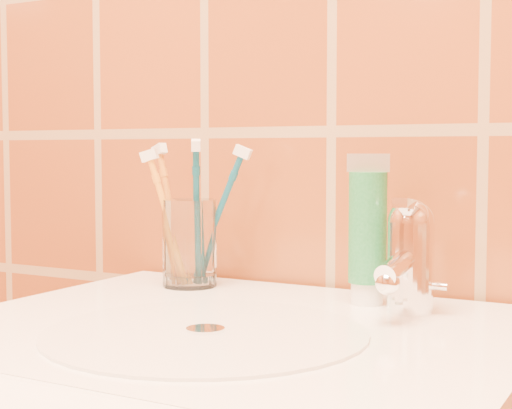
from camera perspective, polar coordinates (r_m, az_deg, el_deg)
The scene contains 7 objects.
glass_tumbler at distance 0.97m, azimuth -4.86°, elevation -2.81°, with size 0.07×0.07×0.11m, color white.
toothpaste_tube at distance 0.86m, azimuth 8.12°, elevation -2.15°, with size 0.05×0.04×0.17m.
faucet at distance 0.82m, azimuth 11.10°, elevation -3.42°, with size 0.05×0.11×0.12m.
toothbrush_0 at distance 0.96m, azimuth -4.35°, elevation -0.75°, with size 0.04×0.05×0.19m, color #0B4C63, non-canonical shape.
toothbrush_1 at distance 0.99m, azimuth -6.18°, elevation -0.78°, with size 0.07×0.04×0.18m, color #C77723, non-canonical shape.
toothbrush_2 at distance 0.97m, azimuth -6.38°, elevation -1.07°, with size 0.07×0.04×0.18m, color orange, non-canonical shape.
toothbrush_3 at distance 0.97m, azimuth -2.85°, elevation -0.93°, with size 0.09×0.04×0.18m, color navy, non-canonical shape.
Camera 1 is at (0.38, 0.31, 1.02)m, focal length 55.00 mm.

